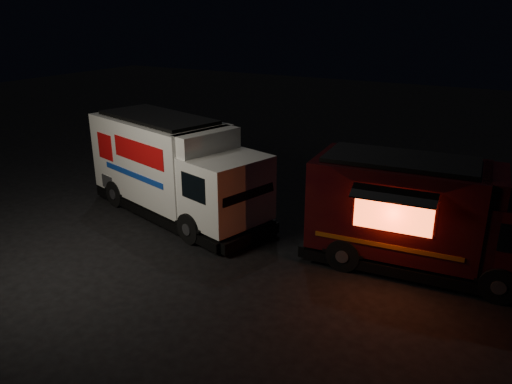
{
  "coord_description": "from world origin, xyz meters",
  "views": [
    {
      "loc": [
        8.11,
        -11.27,
        6.86
      ],
      "look_at": [
        0.55,
        2.0,
        1.3
      ],
      "focal_mm": 35.0,
      "sensor_mm": 36.0,
      "label": 1
    }
  ],
  "objects": [
    {
      "name": "ground",
      "position": [
        0.0,
        0.0,
        0.0
      ],
      "size": [
        80.0,
        80.0,
        0.0
      ],
      "primitive_type": "plane",
      "color": "black",
      "rests_on": "ground"
    },
    {
      "name": "white_truck",
      "position": [
        -2.45,
        1.72,
        1.71
      ],
      "size": [
        7.97,
        4.5,
        3.42
      ],
      "primitive_type": null,
      "rotation": [
        0.0,
        0.0,
        -0.27
      ],
      "color": "silver",
      "rests_on": "ground"
    },
    {
      "name": "red_truck",
      "position": [
        5.99,
        2.03,
        1.56
      ],
      "size": [
        6.91,
        3.05,
        3.13
      ],
      "primitive_type": null,
      "rotation": [
        0.0,
        0.0,
        0.09
      ],
      "color": "#380C0A",
      "rests_on": "ground"
    }
  ]
}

